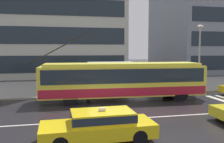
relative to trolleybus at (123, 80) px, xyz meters
The scene contains 11 objects.
ground_plane 4.34m from the trolleybus, 115.08° to the right, with size 160.00×160.00×0.00m, color black.
sidewalk_slab 6.98m from the trolleybus, 104.61° to the left, with size 80.00×10.00×0.14m, color gray.
lane_centre_line 5.39m from the trolleybus, 109.43° to the right, with size 72.00×0.14×0.01m, color silver.
trolleybus is the anchor object (origin of this frame).
taxi_oncoming_near 8.36m from the trolleybus, 111.27° to the right, with size 4.68×1.86×1.39m.
bus_shelter 3.91m from the trolleybus, 92.78° to the left, with size 4.04×1.88×2.54m.
pedestrian_at_shelter 3.24m from the trolleybus, 87.64° to the left, with size 1.33×1.33×2.03m.
pedestrian_approaching_curb 3.25m from the trolleybus, 138.06° to the left, with size 0.42×0.42×1.60m.
pedestrian_walking_past 5.43m from the trolleybus, 148.53° to the left, with size 0.47×0.47×1.69m.
street_lamp 8.08m from the trolleybus, 15.03° to the left, with size 0.60×0.32×5.81m.
office_tower_corner_right 33.80m from the trolleybus, 42.14° to the left, with size 21.97×15.77×24.76m.
Camera 1 is at (-2.79, -13.57, 3.75)m, focal length 38.44 mm.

